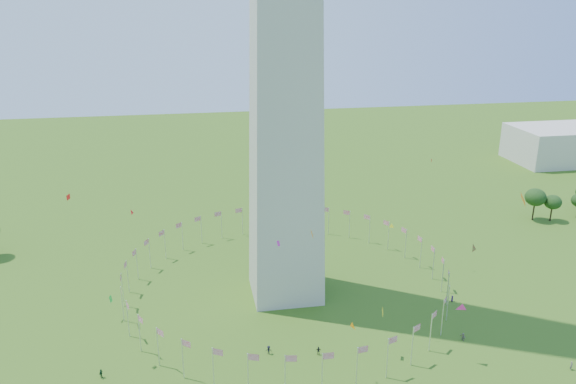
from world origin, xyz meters
name	(u,v)px	position (x,y,z in m)	size (l,w,h in m)	color
flag_ring	(285,276)	(0.00, 50.00, 4.50)	(80.24, 80.24, 9.00)	silver
gov_building_east_a	(567,144)	(150.00, 150.00, 8.00)	(50.00, 30.00, 16.00)	beige
kites_aloft	(385,271)	(14.80, 19.38, 19.84)	(106.24, 78.54, 39.32)	#CC2699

